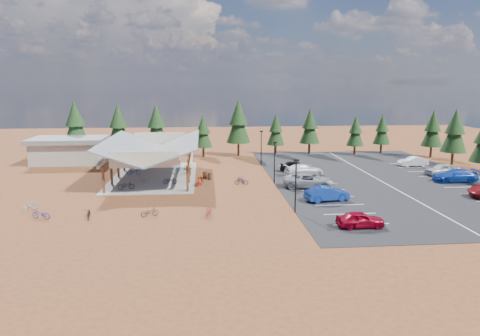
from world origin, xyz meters
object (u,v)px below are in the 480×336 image
trash_bin_1 (210,176)px  car_8 (442,169)px  bike_5 (158,178)px  bike_7 (175,162)px  bike_pavilion (153,148)px  bike_1 (139,180)px  car_0 (360,219)px  bike_12 (149,212)px  bike_15 (200,181)px  lamp_post_2 (261,145)px  outbuilding (69,150)px  bike_6 (181,170)px  trash_bin_0 (205,175)px  car_9 (413,161)px  bike_11 (209,211)px  bike_9 (29,205)px  bike_2 (134,172)px  lamp_post_1 (275,159)px  car_4 (295,166)px  car_2 (309,181)px  car_7 (455,176)px  bike_4 (170,180)px  car_3 (304,170)px  bike_0 (126,185)px  bike_8 (89,213)px  bike_3 (148,164)px  car_1 (327,194)px  bike_14 (241,179)px  bike_16 (241,181)px  bike_10 (41,214)px

trash_bin_1 → car_8: bearing=-0.3°
bike_5 → bike_7: bearing=-24.0°
bike_pavilion → bike_1: bearing=-109.4°
car_0 → bike_12: bearing=75.6°
bike_15 → bike_1: bearing=18.0°
lamp_post_2 → bike_7: size_ratio=3.21×
outbuilding → bike_6: (17.41, -9.34, -1.46)m
trash_bin_0 → bike_1: size_ratio=0.60×
bike_7 → car_9: bearing=-115.1°
bike_11 → bike_1: bearing=136.9°
bike_5 → bike_11: bike_11 is taller
bike_9 → bike_2: bearing=-78.8°
bike_pavilion → lamp_post_1: size_ratio=3.77×
car_4 → car_2: bearing=-173.1°
bike_6 → car_7: (33.97, -7.95, 0.25)m
bike_4 → car_8: 35.57m
bike_5 → car_3: (18.77, 2.52, 0.22)m
lamp_post_2 → bike_4: 17.40m
bike_pavilion → bike_15: 8.76m
outbuilding → lamp_post_2: lamp_post_2 is taller
bike_0 → bike_6: bike_0 is taller
bike_5 → car_9: 36.96m
trash_bin_0 → bike_4: size_ratio=0.51×
bike_5 → bike_8: (-4.92, -13.32, -0.12)m
car_8 → bike_2: bearing=-101.2°
bike_3 → car_1: size_ratio=0.32×
bike_9 → car_0: bearing=-155.9°
lamp_post_2 → bike_9: bearing=-140.5°
bike_4 → car_1: bearing=-115.5°
bike_2 → bike_14: 14.68m
bike_7 → car_8: car_8 is taller
car_8 → bike_8: bearing=-77.6°
bike_7 → bike_11: (4.57, -24.88, -0.05)m
lamp_post_1 → lamp_post_2: bearing=90.0°
lamp_post_2 → car_1: lamp_post_2 is taller
bike_0 → car_8: (40.31, 4.50, 0.22)m
bike_0 → bike_9: bike_0 is taller
bike_9 → car_0: 31.01m
bike_14 → lamp_post_1: bearing=-26.9°
bike_16 → car_4: car_4 is taller
lamp_post_2 → car_8: bearing=-22.5°
trash_bin_1 → bike_11: bearing=-91.6°
bike_11 → bike_14: bearing=88.4°
bike_pavilion → trash_bin_1: bearing=-17.5°
outbuilding → trash_bin_1: outbuilding is taller
bike_pavilion → lamp_post_1: lamp_post_1 is taller
bike_2 → bike_11: 20.79m
bike_10 → bike_0: bearing=169.5°
bike_16 → bike_15: bearing=-84.0°
bike_6 → car_1: car_1 is taller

